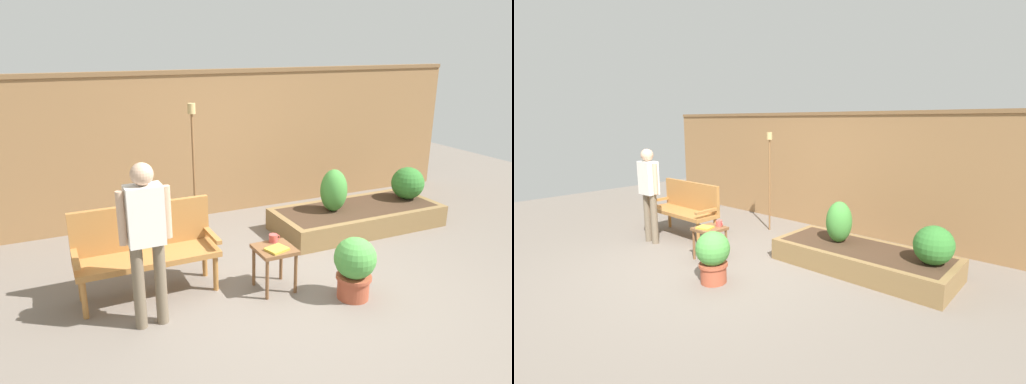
# 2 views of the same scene
# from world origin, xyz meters

# --- Properties ---
(ground_plane) EXTENTS (14.00, 14.00, 0.00)m
(ground_plane) POSITION_xyz_m (0.00, 0.00, 0.00)
(ground_plane) COLOR #70665B
(fence_back) EXTENTS (8.40, 0.14, 2.16)m
(fence_back) POSITION_xyz_m (0.00, 2.60, 1.09)
(fence_back) COLOR olive
(fence_back) RESTS_ON ground_plane
(garden_bench) EXTENTS (1.44, 0.48, 0.94)m
(garden_bench) POSITION_xyz_m (-1.53, 0.57, 0.54)
(garden_bench) COLOR #A87038
(garden_bench) RESTS_ON ground_plane
(side_table) EXTENTS (0.40, 0.40, 0.48)m
(side_table) POSITION_xyz_m (-0.29, 0.06, 0.40)
(side_table) COLOR brown
(side_table) RESTS_ON ground_plane
(cup_on_table) EXTENTS (0.13, 0.09, 0.09)m
(cup_on_table) POSITION_xyz_m (-0.24, 0.20, 0.52)
(cup_on_table) COLOR #CC4C47
(cup_on_table) RESTS_ON side_table
(book_on_table) EXTENTS (0.25, 0.23, 0.03)m
(book_on_table) POSITION_xyz_m (-0.31, -0.02, 0.49)
(book_on_table) COLOR gold
(book_on_table) RESTS_ON side_table
(potted_boxwood) EXTENTS (0.43, 0.43, 0.66)m
(potted_boxwood) POSITION_xyz_m (0.36, -0.44, 0.36)
(potted_boxwood) COLOR #A84C33
(potted_boxwood) RESTS_ON ground_plane
(raised_planter_bed) EXTENTS (2.40, 1.00, 0.30)m
(raised_planter_bed) POSITION_xyz_m (1.58, 1.16, 0.15)
(raised_planter_bed) COLOR olive
(raised_planter_bed) RESTS_ON ground_plane
(shrub_near_bench) EXTENTS (0.37, 0.37, 0.59)m
(shrub_near_bench) POSITION_xyz_m (1.18, 1.19, 0.59)
(shrub_near_bench) COLOR brown
(shrub_near_bench) RESTS_ON raised_planter_bed
(shrub_far_corner) EXTENTS (0.47, 0.47, 0.47)m
(shrub_far_corner) POSITION_xyz_m (2.48, 1.19, 0.54)
(shrub_far_corner) COLOR brown
(shrub_far_corner) RESTS_ON raised_planter_bed
(tiki_torch) EXTENTS (0.10, 0.10, 1.80)m
(tiki_torch) POSITION_xyz_m (-0.62, 1.76, 1.22)
(tiki_torch) COLOR brown
(tiki_torch) RESTS_ON ground_plane
(person_by_bench) EXTENTS (0.47, 0.20, 1.56)m
(person_by_bench) POSITION_xyz_m (-1.63, -0.08, 0.93)
(person_by_bench) COLOR #70604C
(person_by_bench) RESTS_ON ground_plane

